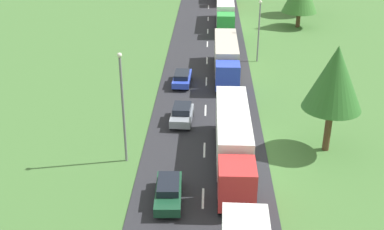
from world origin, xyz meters
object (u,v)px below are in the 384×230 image
(car_third, at_px, (168,191))
(car_fifth, at_px, (182,78))
(lamppost_second, at_px, (123,103))
(lamppost_third, at_px, (259,28))
(truck_second, at_px, (233,139))
(tree_elm, at_px, (335,78))
(truck_fourth, at_px, (225,12))
(truck_third, at_px, (226,57))
(car_fourth, at_px, (182,114))

(car_third, bearing_deg, car_fifth, 90.67)
(car_third, height_order, lamppost_second, lamppost_second)
(car_third, xyz_separation_m, lamppost_third, (8.41, 28.94, 3.31))
(truck_second, relative_size, tree_elm, 1.53)
(truck_fourth, height_order, lamppost_third, lamppost_third)
(truck_fourth, height_order, car_third, truck_fourth)
(truck_third, bearing_deg, car_fourth, -109.08)
(tree_elm, bearing_deg, car_fourth, 159.77)
(truck_second, relative_size, lamppost_second, 1.52)
(truck_third, bearing_deg, truck_fourth, 88.96)
(car_fourth, bearing_deg, truck_third, 70.92)
(truck_third, height_order, lamppost_third, lamppost_third)
(truck_third, bearing_deg, car_third, -100.49)
(tree_elm, bearing_deg, truck_third, 114.72)
(truck_third, distance_m, car_fourth, 13.08)
(car_third, height_order, car_fourth, car_fourth)
(car_fourth, bearing_deg, lamppost_second, -120.60)
(truck_fourth, distance_m, car_fifth, 23.92)
(truck_third, relative_size, truck_fourth, 0.94)
(truck_second, bearing_deg, car_fifth, 106.63)
(car_third, bearing_deg, truck_fourth, 83.74)
(truck_second, height_order, lamppost_third, lamppost_third)
(tree_elm, bearing_deg, car_third, -148.06)
(truck_second, xyz_separation_m, tree_elm, (7.66, 2.59, 4.02))
(car_third, relative_size, lamppost_third, 0.62)
(car_fourth, height_order, lamppost_second, lamppost_second)
(car_fourth, bearing_deg, truck_second, -58.46)
(car_fourth, bearing_deg, car_fifth, 93.12)
(car_third, bearing_deg, lamppost_second, 125.32)
(car_fourth, relative_size, lamppost_third, 0.55)
(car_fourth, xyz_separation_m, tree_elm, (11.95, -4.40, 5.35))
(truck_second, xyz_separation_m, car_third, (-4.54, -5.01, -1.37))
(truck_second, bearing_deg, truck_fourth, 89.52)
(car_third, height_order, tree_elm, tree_elm)
(truck_fourth, distance_m, car_fourth, 32.69)
(car_fourth, relative_size, lamppost_second, 0.45)
(car_fourth, height_order, tree_elm, tree_elm)
(truck_second, distance_m, car_third, 6.90)
(truck_third, distance_m, lamppost_second, 20.93)
(tree_elm, bearing_deg, lamppost_second, -171.68)
(truck_second, relative_size, car_fourth, 3.35)
(lamppost_third, relative_size, tree_elm, 0.83)
(truck_second, relative_size, car_third, 2.93)
(truck_fourth, height_order, lamppost_second, lamppost_second)
(lamppost_third, height_order, tree_elm, tree_elm)
(car_fourth, bearing_deg, car_third, -91.17)
(truck_third, relative_size, car_fifth, 2.72)
(car_fifth, relative_size, lamppost_third, 0.61)
(truck_second, distance_m, tree_elm, 9.03)
(car_fourth, bearing_deg, tree_elm, -20.23)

